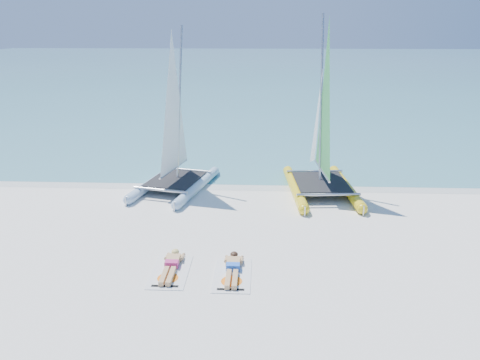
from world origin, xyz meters
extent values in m
plane|color=white|center=(0.00, 0.00, 0.00)|extent=(140.00, 140.00, 0.00)
cube|color=#689EAE|center=(0.00, 63.00, 0.01)|extent=(140.00, 115.00, 0.01)
cube|color=silver|center=(0.00, 5.50, 0.00)|extent=(140.00, 1.40, 0.01)
cylinder|color=#A8CDDD|center=(-4.15, 5.15, 0.19)|extent=(1.37, 4.31, 0.38)
cone|color=#A8CDDD|center=(-3.60, 7.48, 0.19)|extent=(0.48, 0.62, 0.36)
cylinder|color=#A8CDDD|center=(-2.27, 4.71, 0.19)|extent=(1.37, 4.31, 0.38)
cone|color=#A8CDDD|center=(-1.72, 7.03, 0.19)|extent=(0.48, 0.62, 0.36)
cube|color=black|center=(-3.21, 4.93, 0.41)|extent=(2.36, 2.75, 0.03)
cylinder|color=#B2B4B9|center=(-3.03, 5.68, 3.39)|extent=(0.35, 1.13, 5.97)
cylinder|color=yellow|center=(1.65, 4.69, 0.20)|extent=(0.75, 4.65, 0.41)
cone|color=yellow|center=(1.46, 7.23, 0.20)|extent=(0.43, 0.62, 0.39)
cylinder|color=yellow|center=(3.72, 4.84, 0.20)|extent=(0.75, 4.65, 0.41)
cone|color=yellow|center=(3.53, 7.39, 0.20)|extent=(0.43, 0.62, 0.39)
cube|color=black|center=(2.68, 4.76, 0.44)|extent=(2.18, 2.69, 0.03)
cylinder|color=#B2B4B9|center=(2.62, 5.59, 3.63)|extent=(0.19, 1.22, 6.38)
cube|color=silver|center=(-2.14, -1.85, 0.01)|extent=(1.00, 1.85, 0.02)
cube|color=tan|center=(-2.14, -1.42, 0.12)|extent=(0.36, 0.55, 0.17)
cube|color=#C92F77|center=(-2.14, -1.62, 0.12)|extent=(0.37, 0.22, 0.17)
cube|color=tan|center=(-2.14, -2.22, 0.09)|extent=(0.31, 0.85, 0.13)
sphere|color=tan|center=(-2.14, -1.05, 0.16)|extent=(0.21, 0.21, 0.21)
ellipsoid|color=#DDC468|center=(-2.14, -1.04, 0.20)|extent=(0.22, 0.24, 0.15)
cube|color=silver|center=(-0.44, -1.93, 0.01)|extent=(1.00, 1.85, 0.02)
cube|color=tan|center=(-0.44, -1.50, 0.12)|extent=(0.36, 0.55, 0.17)
cube|color=blue|center=(-0.44, -1.70, 0.12)|extent=(0.37, 0.22, 0.17)
cube|color=tan|center=(-0.44, -2.30, 0.09)|extent=(0.31, 0.85, 0.13)
sphere|color=tan|center=(-0.44, -1.13, 0.16)|extent=(0.21, 0.21, 0.21)
ellipsoid|color=#352013|center=(-0.44, -1.12, 0.20)|extent=(0.22, 0.24, 0.15)
camera|label=1|loc=(0.28, -13.01, 6.41)|focal=35.00mm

